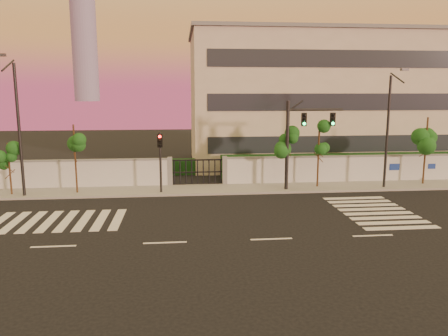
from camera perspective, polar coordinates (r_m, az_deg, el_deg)
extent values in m
plane|color=black|center=(21.05, 6.20, -9.23)|extent=(120.00, 120.00, 0.00)
cube|color=gray|center=(30.99, 2.21, -2.72)|extent=(60.00, 3.00, 0.15)
cube|color=#B9BBC1|center=(37.05, 24.68, -0.07)|extent=(31.00, 0.30, 2.00)
cube|color=slate|center=(36.90, 24.81, 1.55)|extent=(31.00, 0.36, 0.12)
cube|color=slate|center=(31.97, -7.06, -0.51)|extent=(0.35, 0.35, 2.20)
cube|color=slate|center=(32.12, 0.09, -0.39)|extent=(0.35, 0.35, 2.20)
cube|color=#0F3415|center=(36.90, 15.32, 0.31)|extent=(20.00, 2.00, 1.80)
cube|color=#0F3415|center=(36.45, -24.51, -0.69)|extent=(12.00, 1.80, 1.40)
cube|color=#0F3415|center=(36.99, -3.78, 0.20)|extent=(6.00, 1.50, 1.20)
cube|color=#BAB09D|center=(43.49, 12.08, 8.63)|extent=(24.00, 12.00, 12.00)
cube|color=#262D38|center=(38.05, 14.64, 3.06)|extent=(22.00, 0.08, 1.40)
cube|color=#262D38|center=(37.80, 14.88, 8.33)|extent=(22.00, 0.08, 1.40)
cube|color=#262D38|center=(37.87, 15.12, 13.63)|extent=(22.00, 0.08, 1.40)
cube|color=slate|center=(43.78, 12.39, 16.63)|extent=(24.40, 12.40, 0.30)
cylinder|color=slate|center=(309.29, -17.96, 18.57)|extent=(16.00, 16.00, 110.00)
cube|color=silver|center=(26.00, -25.66, -6.40)|extent=(0.50, 4.00, 0.02)
cube|color=silver|center=(25.70, -23.77, -6.44)|extent=(0.50, 4.00, 0.02)
cube|color=silver|center=(25.44, -21.83, -6.47)|extent=(0.50, 4.00, 0.02)
cube|color=silver|center=(25.20, -19.85, -6.49)|extent=(0.50, 4.00, 0.02)
cube|color=silver|center=(25.00, -17.84, -6.51)|extent=(0.50, 4.00, 0.02)
cube|color=silver|center=(24.82, -15.79, -6.52)|extent=(0.50, 4.00, 0.02)
cube|color=silver|center=(24.68, -13.72, -6.52)|extent=(0.50, 4.00, 0.02)
cube|color=silver|center=(24.31, 22.20, -7.25)|extent=(4.00, 0.50, 0.02)
cube|color=silver|center=(25.07, 21.24, -6.67)|extent=(4.00, 0.50, 0.02)
cube|color=silver|center=(25.84, 20.34, -6.12)|extent=(4.00, 0.50, 0.02)
cube|color=silver|center=(26.62, 19.49, -5.60)|extent=(4.00, 0.50, 0.02)
cube|color=silver|center=(27.40, 18.70, -5.11)|extent=(4.00, 0.50, 0.02)
cube|color=silver|center=(28.19, 17.95, -4.65)|extent=(4.00, 0.50, 0.02)
cube|color=silver|center=(28.99, 17.24, -4.21)|extent=(4.00, 0.50, 0.02)
cube|color=silver|center=(29.80, 16.57, -3.79)|extent=(4.00, 0.50, 0.02)
cube|color=silver|center=(21.42, -21.39, -9.52)|extent=(2.00, 0.15, 0.01)
cube|color=silver|center=(20.64, -7.71, -9.64)|extent=(2.00, 0.15, 0.01)
cube|color=silver|center=(21.05, 6.20, -9.21)|extent=(2.00, 0.15, 0.01)
cube|color=silver|center=(22.59, 18.85, -8.35)|extent=(2.00, 0.15, 0.01)
cylinder|color=#382314|center=(32.00, -26.19, -0.22)|extent=(0.12, 0.12, 3.58)
sphere|color=#174B15|center=(31.84, -26.34, 1.68)|extent=(1.06, 1.06, 1.06)
sphere|color=#174B15|center=(31.98, -25.58, 0.80)|extent=(0.81, 0.81, 0.81)
sphere|color=#174B15|center=(31.86, -26.87, 0.99)|extent=(0.77, 0.77, 0.77)
cylinder|color=#382314|center=(30.77, -18.84, 1.00)|extent=(0.12, 0.12, 4.74)
sphere|color=#174B15|center=(30.59, -18.99, 3.63)|extent=(1.07, 1.07, 1.07)
sphere|color=#174B15|center=(30.79, -18.22, 2.37)|extent=(0.81, 0.81, 0.81)
sphere|color=#174B15|center=(30.57, -19.53, 2.70)|extent=(0.77, 0.77, 0.77)
cylinder|color=#382314|center=(31.03, 8.11, 1.26)|extent=(0.13, 0.13, 4.47)
sphere|color=#174B15|center=(30.85, 8.17, 3.73)|extent=(1.18, 1.18, 1.18)
sphere|color=#174B15|center=(31.23, 8.72, 2.55)|extent=(0.90, 0.90, 0.90)
sphere|color=#174B15|center=(30.68, 7.64, 2.86)|extent=(0.86, 0.86, 0.86)
cylinder|color=#382314|center=(31.70, 12.23, 1.63)|extent=(0.13, 0.13, 4.80)
sphere|color=#174B15|center=(31.53, 12.32, 4.22)|extent=(1.16, 1.16, 1.16)
sphere|color=#174B15|center=(31.92, 12.79, 2.97)|extent=(0.88, 0.88, 0.88)
sphere|color=#174B15|center=(31.34, 11.83, 3.32)|extent=(0.84, 0.84, 0.84)
cylinder|color=#382314|center=(35.19, 24.80, 1.93)|extent=(0.13, 0.13, 5.03)
sphere|color=#174B15|center=(35.04, 24.98, 4.38)|extent=(1.20, 1.20, 1.20)
sphere|color=#174B15|center=(35.49, 25.25, 3.19)|extent=(0.92, 0.92, 0.92)
sphere|color=#174B15|center=(34.77, 24.59, 3.54)|extent=(0.88, 0.88, 0.88)
cylinder|color=black|center=(30.35, 8.25, 2.77)|extent=(0.24, 0.24, 6.26)
cylinder|color=black|center=(30.66, 11.88, 7.47)|extent=(3.84, 0.21, 0.16)
cube|color=black|center=(30.41, 10.40, 6.26)|extent=(0.35, 0.18, 0.91)
sphere|color=#0CF259|center=(30.33, 10.44, 5.71)|extent=(0.20, 0.20, 0.20)
cube|color=black|center=(31.03, 14.01, 6.20)|extent=(0.35, 0.18, 0.91)
sphere|color=#0CF259|center=(30.95, 14.05, 5.66)|extent=(0.20, 0.20, 0.20)
cylinder|color=black|center=(29.60, -8.30, 0.59)|extent=(0.15, 0.15, 4.22)
cube|color=black|center=(29.34, -8.38, 3.56)|extent=(0.33, 0.17, 0.84)
sphere|color=red|center=(29.20, -8.40, 4.05)|extent=(0.19, 0.19, 0.19)
cylinder|color=black|center=(30.95, -25.17, 4.28)|extent=(0.19, 0.19, 8.65)
cylinder|color=black|center=(29.96, -26.39, 11.91)|extent=(0.11, 2.07, 0.84)
cube|color=#3F3F44|center=(29.08, -27.15, 13.01)|extent=(0.54, 0.27, 0.16)
cylinder|color=black|center=(32.70, 20.54, 4.26)|extent=(0.18, 0.18, 7.97)
cylinder|color=black|center=(31.77, 21.69, 10.89)|extent=(0.10, 1.91, 0.78)
cube|color=#3F3F44|center=(30.99, 22.52, 11.80)|extent=(0.50, 0.25, 0.15)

